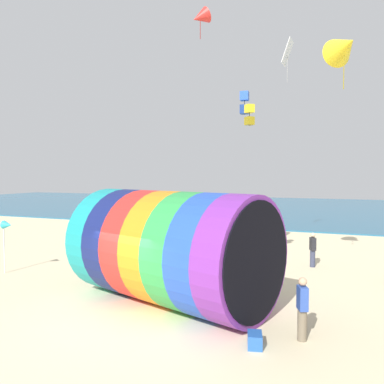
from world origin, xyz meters
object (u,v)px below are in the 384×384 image
(bystander_mid_beach, at_px, (313,250))
(cooler_box, at_px, (255,340))
(kite_white_diamond, at_px, (288,53))
(kite_handler, at_px, (302,308))
(kite_blue_box, at_px, (244,103))
(giant_inflatable_tube, at_px, (171,247))
(beach_flag, at_px, (7,227))
(kite_red_delta, at_px, (200,17))
(kite_yellow_delta, at_px, (344,47))
(kite_yellow_box, at_px, (249,115))

(bystander_mid_beach, height_order, cooler_box, bystander_mid_beach)
(kite_white_diamond, bearing_deg, kite_handler, -80.75)
(kite_blue_box, bearing_deg, bystander_mid_beach, 7.08)
(giant_inflatable_tube, xyz_separation_m, beach_flag, (-8.23, 0.83, 0.16))
(bystander_mid_beach, height_order, beach_flag, beach_flag)
(giant_inflatable_tube, relative_size, bystander_mid_beach, 4.62)
(kite_red_delta, distance_m, kite_blue_box, 4.57)
(giant_inflatable_tube, distance_m, kite_blue_box, 8.83)
(bystander_mid_beach, bearing_deg, kite_white_diamond, 115.11)
(kite_blue_box, xyz_separation_m, bystander_mid_beach, (3.21, 0.40, -6.97))
(kite_white_diamond, relative_size, bystander_mid_beach, 1.46)
(giant_inflatable_tube, height_order, kite_red_delta, kite_red_delta)
(kite_white_diamond, bearing_deg, kite_red_delta, -125.74)
(kite_red_delta, distance_m, kite_yellow_delta, 7.16)
(bystander_mid_beach, bearing_deg, kite_blue_box, -172.92)
(kite_blue_box, xyz_separation_m, kite_white_diamond, (1.49, 4.07, 3.42))
(cooler_box, bearing_deg, kite_red_delta, 118.79)
(kite_yellow_delta, distance_m, kite_yellow_box, 4.36)
(cooler_box, bearing_deg, kite_white_diamond, 93.90)
(giant_inflatable_tube, distance_m, beach_flag, 8.28)
(kite_yellow_delta, xyz_separation_m, bystander_mid_beach, (-1.18, 2.94, -8.29))
(kite_blue_box, relative_size, bystander_mid_beach, 0.70)
(giant_inflatable_tube, height_order, kite_yellow_box, kite_yellow_box)
(kite_yellow_box, xyz_separation_m, cooler_box, (1.68, -6.74, -6.72))
(kite_red_delta, bearing_deg, kite_blue_box, 21.07)
(kite_yellow_delta, height_order, beach_flag, kite_yellow_delta)
(cooler_box, bearing_deg, bystander_mid_beach, 84.65)
(bystander_mid_beach, bearing_deg, kite_handler, -88.45)
(cooler_box, bearing_deg, kite_blue_box, 105.20)
(kite_red_delta, distance_m, kite_yellow_box, 5.74)
(kite_yellow_box, bearing_deg, bystander_mid_beach, 42.91)
(kite_handler, relative_size, beach_flag, 0.72)
(kite_white_diamond, bearing_deg, bystander_mid_beach, -64.89)
(kite_blue_box, xyz_separation_m, kite_yellow_box, (0.68, -1.95, -0.90))
(kite_yellow_box, bearing_deg, cooler_box, -76.01)
(kite_yellow_delta, bearing_deg, kite_red_delta, 164.51)
(kite_yellow_delta, bearing_deg, beach_flag, -167.01)
(kite_handler, xyz_separation_m, beach_flag, (-12.61, 2.20, 1.20))
(kite_blue_box, relative_size, kite_yellow_delta, 0.52)
(kite_white_diamond, height_order, kite_yellow_box, kite_white_diamond)
(kite_yellow_box, distance_m, bystander_mid_beach, 6.99)
(kite_red_delta, xyz_separation_m, kite_yellow_delta, (6.38, -1.77, -2.72))
(giant_inflatable_tube, height_order, cooler_box, giant_inflatable_tube)
(kite_yellow_delta, distance_m, beach_flag, 15.61)
(kite_blue_box, bearing_deg, kite_white_diamond, 69.89)
(kite_blue_box, height_order, kite_yellow_box, kite_blue_box)
(kite_handler, bearing_deg, kite_white_diamond, 99.25)
(kite_yellow_delta, height_order, bystander_mid_beach, kite_yellow_delta)
(kite_white_diamond, xyz_separation_m, beach_flag, (-10.67, -9.74, -9.16))
(kite_red_delta, relative_size, bystander_mid_beach, 0.95)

